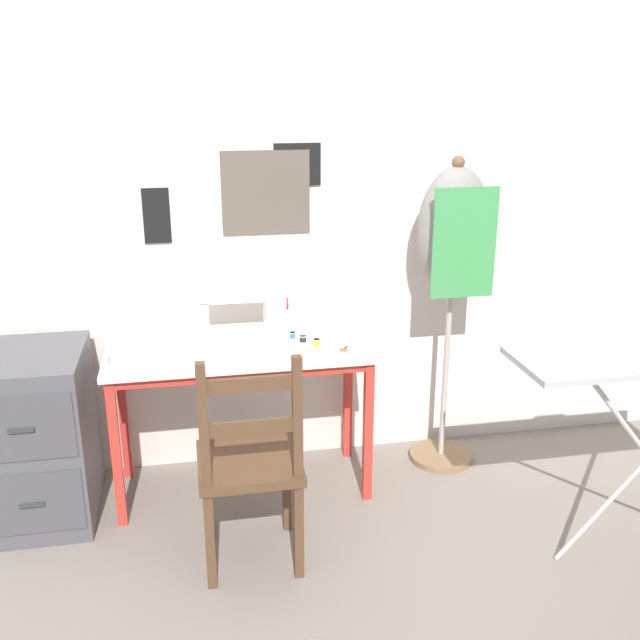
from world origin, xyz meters
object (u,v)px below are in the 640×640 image
(thread_spool_near_machine, at_px, (293,335))
(filing_cabinet, at_px, (39,436))
(scissors, at_px, (346,348))
(sewing_machine, at_px, (248,316))
(fabric_bowl, at_px, (128,358))
(wooden_chair, at_px, (250,465))
(thread_spool_mid_table, at_px, (303,339))
(thread_spool_far_edge, at_px, (317,343))
(dress_form, at_px, (454,246))

(thread_spool_near_machine, height_order, filing_cabinet, filing_cabinet)
(scissors, relative_size, thread_spool_near_machine, 4.10)
(sewing_machine, height_order, thread_spool_near_machine, sewing_machine)
(fabric_bowl, height_order, thread_spool_near_machine, fabric_bowl)
(thread_spool_near_machine, distance_m, wooden_chair, 0.76)
(fabric_bowl, xyz_separation_m, wooden_chair, (0.46, -0.46, -0.30))
(scissors, height_order, filing_cabinet, filing_cabinet)
(thread_spool_mid_table, bearing_deg, thread_spool_far_edge, -56.11)
(sewing_machine, distance_m, fabric_bowl, 0.55)
(fabric_bowl, bearing_deg, dress_form, 6.93)
(thread_spool_far_edge, height_order, filing_cabinet, filing_cabinet)
(thread_spool_near_machine, xyz_separation_m, filing_cabinet, (-1.14, -0.14, -0.34))
(sewing_machine, xyz_separation_m, filing_cabinet, (-0.94, -0.09, -0.47))
(thread_spool_far_edge, distance_m, filing_cabinet, 1.28)
(fabric_bowl, distance_m, filing_cabinet, 0.55)
(scissors, bearing_deg, thread_spool_far_edge, 162.61)
(sewing_machine, height_order, fabric_bowl, sewing_machine)
(fabric_bowl, bearing_deg, sewing_machine, 15.36)
(thread_spool_near_machine, bearing_deg, fabric_bowl, -165.59)
(fabric_bowl, xyz_separation_m, scissors, (0.95, 0.02, -0.03))
(sewing_machine, distance_m, wooden_chair, 0.73)
(scissors, xyz_separation_m, wooden_chair, (-0.49, -0.48, -0.27))
(scissors, height_order, wooden_chair, wooden_chair)
(filing_cabinet, bearing_deg, sewing_machine, 5.77)
(thread_spool_far_edge, height_order, dress_form, dress_form)
(thread_spool_mid_table, bearing_deg, thread_spool_near_machine, 125.68)
(thread_spool_far_edge, bearing_deg, filing_cabinet, -179.60)
(fabric_bowl, relative_size, thread_spool_far_edge, 4.45)
(wooden_chair, bearing_deg, thread_spool_near_machine, 67.32)
(sewing_machine, xyz_separation_m, wooden_chair, (-0.06, -0.60, -0.41))
(thread_spool_mid_table, height_order, dress_form, dress_form)
(sewing_machine, bearing_deg, thread_spool_far_edge, -16.10)
(fabric_bowl, height_order, thread_spool_mid_table, fabric_bowl)
(scissors, distance_m, thread_spool_far_edge, 0.14)
(thread_spool_mid_table, height_order, thread_spool_far_edge, thread_spool_far_edge)
(filing_cabinet, bearing_deg, scissors, -1.33)
(sewing_machine, relative_size, thread_spool_near_machine, 12.26)
(sewing_machine, relative_size, wooden_chair, 0.42)
(thread_spool_mid_table, distance_m, thread_spool_far_edge, 0.09)
(thread_spool_mid_table, relative_size, thread_spool_far_edge, 1.00)
(scissors, bearing_deg, thread_spool_mid_table, 147.35)
(fabric_bowl, distance_m, thread_spool_mid_table, 0.78)
(thread_spool_mid_table, bearing_deg, fabric_bowl, -170.30)
(scissors, distance_m, wooden_chair, 0.74)
(sewing_machine, relative_size, fabric_bowl, 2.31)
(scissors, bearing_deg, dress_form, 16.72)
(fabric_bowl, xyz_separation_m, dress_form, (1.50, 0.18, 0.38))
(scissors, distance_m, thread_spool_near_machine, 0.28)
(thread_spool_mid_table, xyz_separation_m, thread_spool_far_edge, (0.05, -0.07, 0.00))
(wooden_chair, distance_m, filing_cabinet, 1.01)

